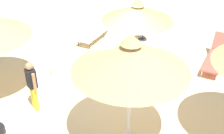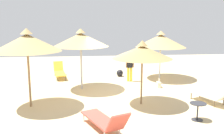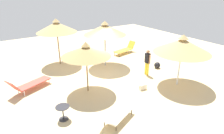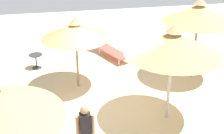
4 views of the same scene
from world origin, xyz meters
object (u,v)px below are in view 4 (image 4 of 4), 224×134
Objects in this scene: person_standing_near_left at (86,131)px; parasol_umbrella_far_left at (199,13)px; parasol_umbrella_back at (173,43)px; parasol_umbrella_near_right at (76,31)px; side_table_round at (36,59)px; handbag at (37,126)px; lounge_chair_front at (110,49)px.

parasol_umbrella_far_left is at bearing 38.95° from person_standing_near_left.
parasol_umbrella_back reaches higher than parasol_umbrella_near_right.
side_table_round is at bearing 103.28° from person_standing_near_left.
handbag is at bearing -88.70° from side_table_round.
parasol_umbrella_near_right reaches higher than person_standing_near_left.
handbag is (-3.03, -4.78, -0.22)m from lounge_chair_front.
person_standing_near_left is (-0.18, -3.74, -1.22)m from parasol_umbrella_near_right.
parasol_umbrella_back is at bearing -129.16° from parasol_umbrella_far_left.
side_table_round reaches higher than handbag.
person_standing_near_left is at bearing -153.75° from parasol_umbrella_back.
parasol_umbrella_back reaches higher than side_table_round.
parasol_umbrella_far_left is 6.45m from side_table_round.
lounge_chair_front is at bearing 98.63° from parasol_umbrella_back.
person_standing_near_left is at bearing -92.78° from parasol_umbrella_near_right.
parasol_umbrella_far_left is 5.97m from person_standing_near_left.
parasol_umbrella_near_right is 3.35m from handbag.
handbag is at bearing -158.56° from parasol_umbrella_far_left.
parasol_umbrella_back is 1.90× the size of person_standing_near_left.
parasol_umbrella_far_left is 4.23m from lounge_chair_front.
parasol_umbrella_far_left is 5.06× the size of side_table_round.
handbag is 0.76× the size of side_table_round.
parasol_umbrella_back is 0.97× the size of parasol_umbrella_far_left.
handbag is at bearing -122.42° from lounge_chair_front.
parasol_umbrella_back is at bearing 26.25° from person_standing_near_left.
person_standing_near_left reaches higher than lounge_chair_front.
parasol_umbrella_far_left is (4.29, -0.12, 0.39)m from parasol_umbrella_near_right.
parasol_umbrella_near_right is 4.26× the size of side_table_round.
handbag is at bearing -120.70° from parasol_umbrella_near_right.
handbag is (-1.22, 1.38, -0.70)m from person_standing_near_left.
lounge_chair_front is (-0.74, 4.90, -2.00)m from parasol_umbrella_back.
person_standing_near_left is 5.74m from side_table_round.
side_table_round is (-3.87, 4.31, -1.96)m from parasol_umbrella_back.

